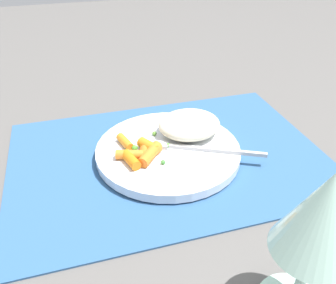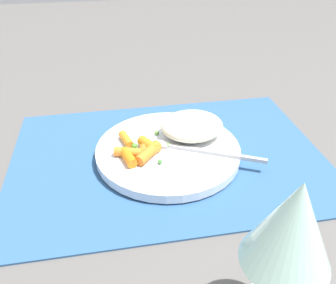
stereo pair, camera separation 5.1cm
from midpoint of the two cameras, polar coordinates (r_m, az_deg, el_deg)
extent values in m
plane|color=#565451|center=(0.58, 2.49, -2.58)|extent=(2.40, 2.40, 0.00)
cube|color=#2D5684|center=(0.58, 2.50, -2.34)|extent=(0.50, 0.35, 0.01)
cylinder|color=white|center=(0.57, 2.52, -1.51)|extent=(0.23, 0.23, 0.01)
ellipsoid|color=beige|center=(0.59, 6.28, 2.54)|extent=(0.10, 0.09, 0.04)
cylinder|color=orange|center=(0.54, -1.40, -2.03)|extent=(0.02, 0.04, 0.01)
cylinder|color=orange|center=(0.53, -3.68, -2.59)|extent=(0.02, 0.04, 0.02)
cylinder|color=orange|center=(0.54, -3.77, -1.73)|extent=(0.04, 0.03, 0.01)
cylinder|color=orange|center=(0.58, -4.25, 0.33)|extent=(0.02, 0.04, 0.01)
cylinder|color=orange|center=(0.56, -0.57, -0.69)|extent=(0.03, 0.04, 0.02)
cylinder|color=orange|center=(0.54, -0.59, -2.08)|extent=(0.05, 0.04, 0.01)
cylinder|color=orange|center=(0.54, -0.53, -1.85)|extent=(0.05, 0.05, 0.02)
sphere|color=#499241|center=(0.57, -3.93, -0.28)|extent=(0.01, 0.01, 0.01)
sphere|color=#5B9138|center=(0.60, 0.59, 1.42)|extent=(0.01, 0.01, 0.01)
sphere|color=#48903D|center=(0.53, 1.43, -3.26)|extent=(0.01, 0.01, 0.01)
sphere|color=#53A643|center=(0.56, -4.03, -0.82)|extent=(0.01, 0.01, 0.01)
sphere|color=#5BB634|center=(0.57, 2.41, -0.59)|extent=(0.01, 0.01, 0.01)
sphere|color=green|center=(0.56, -2.84, -0.72)|extent=(0.01, 0.01, 0.01)
sphere|color=green|center=(0.54, -2.84, -2.45)|extent=(0.01, 0.01, 0.01)
sphere|color=#539B35|center=(0.56, 0.47, -0.66)|extent=(0.01, 0.01, 0.01)
sphere|color=#579137|center=(0.55, -0.36, -1.78)|extent=(0.01, 0.01, 0.01)
cube|color=#BDBDBD|center=(0.57, 0.35, -0.32)|extent=(0.05, 0.03, 0.01)
cube|color=#BDBDBD|center=(0.56, 10.30, -1.87)|extent=(0.14, 0.07, 0.01)
cone|color=#B2E0CC|center=(0.32, 23.89, -12.16)|extent=(0.08, 0.08, 0.09)
camera|label=1|loc=(0.03, -87.43, 1.70)|focal=38.08mm
camera|label=2|loc=(0.03, 92.57, -1.70)|focal=38.08mm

